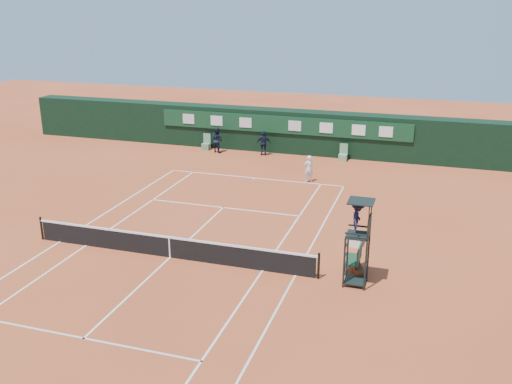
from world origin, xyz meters
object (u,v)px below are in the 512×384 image
tennis_net (170,246)px  cooler (355,238)px  umpire_chair (358,225)px  player (309,169)px  player_bench (356,257)px

tennis_net → cooler: 8.17m
umpire_chair → player: (-4.54, 12.16, -1.64)m
umpire_chair → player: 13.08m
tennis_net → player: bearing=74.8°
player_bench → player: (-4.38, 10.98, 0.22)m
player_bench → cooler: (-0.37, 2.49, -0.27)m
tennis_net → player_bench: bearing=8.6°
player_bench → player: size_ratio=0.73×
tennis_net → cooler: size_ratio=20.00×
tennis_net → player_bench: 7.76m
tennis_net → cooler: (7.31, 3.65, -0.18)m
tennis_net → player: player is taller
umpire_chair → tennis_net: bearing=179.8°
tennis_net → player_bench: same height
tennis_net → player: size_ratio=7.86×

